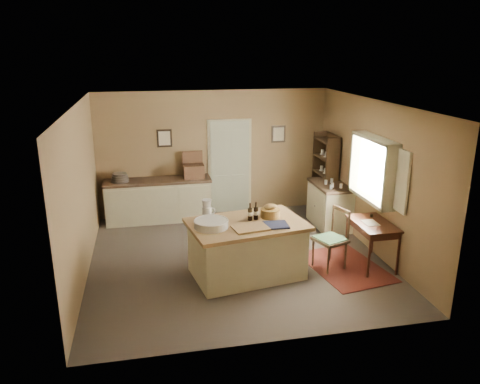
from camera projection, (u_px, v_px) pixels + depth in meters
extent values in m
plane|color=brown|center=(236.00, 258.00, 8.26)|extent=(5.00, 5.00, 0.00)
cube|color=olive|center=(214.00, 153.00, 10.20)|extent=(5.00, 0.10, 2.70)
cube|color=olive|center=(276.00, 243.00, 5.52)|extent=(5.00, 0.10, 2.70)
cube|color=olive|center=(80.00, 194.00, 7.38)|extent=(0.10, 5.00, 2.70)
cube|color=olive|center=(373.00, 177.00, 8.33)|extent=(0.10, 5.00, 2.70)
plane|color=silver|center=(235.00, 104.00, 7.46)|extent=(5.00, 5.00, 0.00)
cube|color=#AEB59B|center=(230.00, 166.00, 10.32)|extent=(0.97, 0.06, 2.11)
cube|color=black|center=(164.00, 138.00, 9.87)|extent=(0.32, 0.02, 0.38)
cube|color=beige|center=(164.00, 138.00, 9.86)|extent=(0.24, 0.01, 0.30)
cube|color=black|center=(278.00, 134.00, 10.34)|extent=(0.32, 0.02, 0.38)
cube|color=beige|center=(279.00, 134.00, 10.33)|extent=(0.24, 0.01, 0.30)
cube|color=beige|center=(370.00, 198.00, 8.22)|extent=(0.25, 1.32, 0.06)
cube|color=beige|center=(375.00, 139.00, 7.91)|extent=(0.25, 1.32, 0.06)
cube|color=white|center=(379.00, 169.00, 8.09)|extent=(0.01, 1.20, 1.00)
cube|color=beige|center=(402.00, 182.00, 7.31)|extent=(0.04, 0.35, 1.00)
cube|color=beige|center=(357.00, 158.00, 8.85)|extent=(0.04, 0.35, 1.00)
cube|color=beige|center=(247.00, 251.00, 7.54)|extent=(1.84, 1.32, 0.85)
cube|color=olive|center=(247.00, 224.00, 7.40)|extent=(1.98, 1.47, 0.06)
cylinder|color=white|center=(211.00, 224.00, 7.18)|extent=(0.53, 0.53, 0.11)
cube|color=olive|center=(250.00, 228.00, 7.13)|extent=(0.58, 0.45, 0.03)
cube|color=black|center=(274.00, 225.00, 7.26)|extent=(0.43, 0.35, 0.02)
cylinder|color=brown|center=(270.00, 213.00, 7.61)|extent=(0.32, 0.32, 0.14)
cylinder|color=black|center=(250.00, 212.00, 7.45)|extent=(0.07, 0.07, 0.29)
cylinder|color=black|center=(256.00, 211.00, 7.49)|extent=(0.07, 0.07, 0.29)
cube|color=beige|center=(159.00, 201.00, 9.95)|extent=(2.18, 0.60, 0.85)
cube|color=#332319|center=(158.00, 181.00, 9.82)|extent=(2.22, 0.63, 0.05)
cube|color=#482D1C|center=(194.00, 171.00, 9.92)|extent=(0.44, 0.33, 0.28)
cylinder|color=#59544F|center=(120.00, 177.00, 9.64)|extent=(0.37, 0.37, 0.18)
cube|color=#571A12|center=(345.00, 266.00, 7.93)|extent=(1.34, 1.76, 0.01)
cube|color=#33170E|center=(373.00, 223.00, 7.80)|extent=(0.59, 0.96, 0.03)
cube|color=#33170E|center=(373.00, 227.00, 7.82)|extent=(0.53, 0.90, 0.10)
cube|color=silver|center=(370.00, 223.00, 7.78)|extent=(0.22, 0.30, 0.01)
cylinder|color=black|center=(371.00, 215.00, 8.05)|extent=(0.05, 0.05, 0.05)
cylinder|color=#33170E|center=(369.00, 257.00, 7.45)|extent=(0.04, 0.04, 0.72)
cylinder|color=#33170E|center=(398.00, 254.00, 7.55)|extent=(0.04, 0.04, 0.72)
cylinder|color=#33170E|center=(346.00, 236.00, 8.27)|extent=(0.04, 0.04, 0.72)
cylinder|color=#33170E|center=(373.00, 234.00, 8.37)|extent=(0.04, 0.04, 0.72)
cube|color=beige|center=(329.00, 206.00, 9.64)|extent=(0.60, 1.09, 0.85)
cube|color=#332319|center=(331.00, 185.00, 9.51)|extent=(0.63, 1.13, 0.05)
cylinder|color=silver|center=(333.00, 184.00, 9.33)|extent=(0.26, 0.26, 0.09)
cube|color=#2F2014|center=(332.00, 181.00, 9.71)|extent=(0.31, 0.04, 1.81)
cube|color=#2F2014|center=(319.00, 171.00, 10.44)|extent=(0.31, 0.04, 1.81)
cube|color=#2F2014|center=(331.00, 176.00, 10.10)|extent=(0.02, 0.81, 1.81)
cube|color=#2F2014|center=(323.00, 213.00, 10.33)|extent=(0.31, 0.77, 0.03)
cube|color=#2F2014|center=(324.00, 194.00, 10.20)|extent=(0.31, 0.77, 0.03)
cube|color=#2F2014|center=(325.00, 174.00, 10.06)|extent=(0.31, 0.77, 0.03)
cube|color=#2F2014|center=(326.00, 158.00, 9.96)|extent=(0.31, 0.77, 0.03)
cube|color=#2F2014|center=(327.00, 141.00, 9.85)|extent=(0.31, 0.77, 0.03)
cylinder|color=white|center=(325.00, 171.00, 10.04)|extent=(0.12, 0.12, 0.11)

